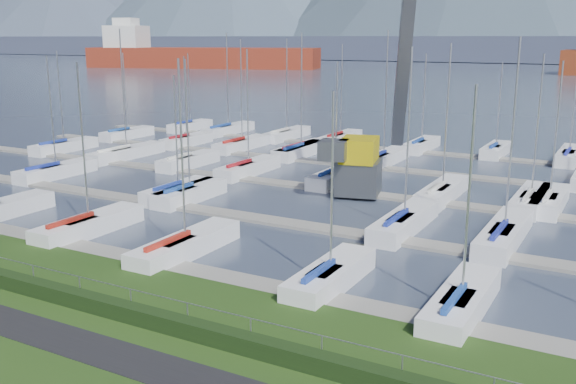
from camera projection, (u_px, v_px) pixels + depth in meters
The scene contains 7 objects.
path at pixel (97, 350), 24.33m from camera, with size 160.00×2.00×0.04m, color black.
hedge at pixel (143, 316), 26.46m from camera, with size 80.00×0.70×0.70m, color black.
fence at pixel (149, 294), 26.60m from camera, with size 0.04×0.04×80.00m, color gray.
docks at pixel (376, 195), 49.06m from camera, with size 90.00×41.60×0.25m.
crane at pixel (372, 121), 48.64m from camera, with size 6.93×13.14×22.35m.
cargo_ship_west at pixel (192, 58), 253.36m from camera, with size 92.61×43.19×21.50m.
sailboat_fleet at pixel (402, 117), 50.46m from camera, with size 75.25×49.73×13.68m.
Camera 1 is at (17.08, -18.97, 11.56)m, focal length 40.00 mm.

